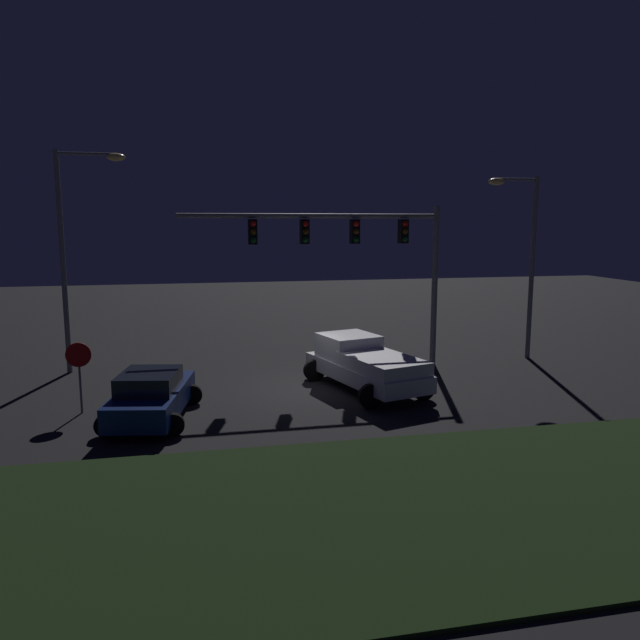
{
  "coord_description": "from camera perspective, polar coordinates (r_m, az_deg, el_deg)",
  "views": [
    {
      "loc": [
        -3.69,
        -20.78,
        5.85
      ],
      "look_at": [
        1.01,
        1.21,
        2.27
      ],
      "focal_mm": 34.48,
      "sensor_mm": 36.0,
      "label": 1
    }
  ],
  "objects": [
    {
      "name": "traffic_signal_gantry",
      "position": [
        24.31,
        3.33,
        7.1
      ],
      "size": [
        10.32,
        0.56,
        6.5
      ],
      "color": "slate",
      "rests_on": "ground_plane"
    },
    {
      "name": "car_sedan",
      "position": [
        19.12,
        -15.37,
        -6.79
      ],
      "size": [
        2.99,
        4.65,
        1.51
      ],
      "rotation": [
        0.0,
        0.0,
        1.39
      ],
      "color": "navy",
      "rests_on": "ground_plane"
    },
    {
      "name": "street_lamp_right",
      "position": [
        27.59,
        18.37,
        6.61
      ],
      "size": [
        2.28,
        0.44,
        7.77
      ],
      "color": "slate",
      "rests_on": "ground_plane"
    },
    {
      "name": "street_lamp_left",
      "position": [
        25.49,
        -21.8,
        7.29
      ],
      "size": [
        2.6,
        0.44,
        8.56
      ],
      "color": "slate",
      "rests_on": "ground_plane"
    },
    {
      "name": "stop_sign",
      "position": [
        20.24,
        -21.47,
        -3.82
      ],
      "size": [
        0.76,
        0.08,
        2.23
      ],
      "color": "slate",
      "rests_on": "ground_plane"
    },
    {
      "name": "pickup_truck",
      "position": [
        21.77,
        4.02,
        -3.85
      ],
      "size": [
        3.84,
        5.74,
        1.8
      ],
      "rotation": [
        0.0,
        0.0,
        1.85
      ],
      "color": "silver",
      "rests_on": "ground_plane"
    },
    {
      "name": "ground_plane",
      "position": [
        21.9,
        -1.92,
        -6.45
      ],
      "size": [
        80.0,
        80.0,
        0.0
      ],
      "primitive_type": "plane",
      "color": "black"
    },
    {
      "name": "grass_median",
      "position": [
        13.24,
        5.66,
        -16.99
      ],
      "size": [
        24.76,
        7.76,
        0.1
      ],
      "primitive_type": "cube",
      "color": "black",
      "rests_on": "ground_plane"
    }
  ]
}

